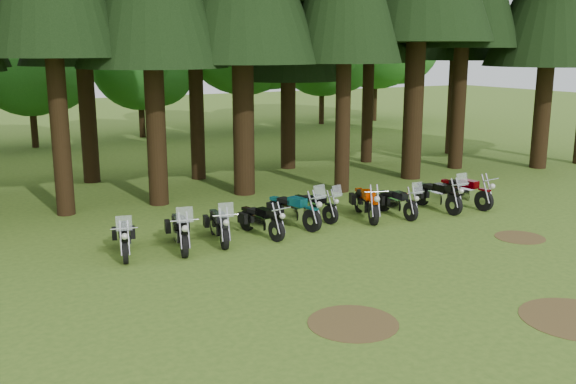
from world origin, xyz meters
name	(u,v)px	position (x,y,z in m)	size (l,w,h in m)	color
ground	(407,268)	(0.00, 0.00, 0.00)	(120.00, 120.00, 0.00)	#3E601D
decid_3	(34,63)	(-4.71, 25.13, 4.51)	(6.12, 5.95, 7.65)	#2F1F0F
decid_4	(144,64)	(1.58, 26.32, 4.37)	(5.93, 5.76, 7.41)	#2F1F0F
decid_5	(251,33)	(8.29, 25.71, 6.23)	(8.45, 8.21, 10.56)	#2F1F0F
decid_6	(328,49)	(14.85, 27.01, 5.20)	(7.06, 6.86, 8.82)	#2F1F0F
decid_7	(383,35)	(19.46, 26.83, 6.22)	(8.44, 8.20, 10.55)	#2F1F0F
dirt_patch_0	(353,323)	(-3.00, -2.00, 0.01)	(1.80, 1.80, 0.01)	#4C3D1E
dirt_patch_1	(520,237)	(4.50, 0.50, 0.01)	(1.40, 1.40, 0.01)	#4C3D1E
dirt_patch_2	(576,319)	(1.00, -4.00, 0.01)	(2.20, 2.20, 0.01)	#4C3D1E
motorcycle_0	(124,239)	(-5.76, 4.40, 0.43)	(0.73, 2.06, 1.30)	black
motorcycle_1	(180,232)	(-4.31, 4.20, 0.47)	(0.74, 2.23, 1.41)	black
motorcycle_2	(219,226)	(-3.14, 4.30, 0.45)	(0.69, 2.14, 1.35)	black
motorcycle_3	(261,221)	(-1.86, 4.25, 0.42)	(0.48, 2.03, 0.83)	black
motorcycle_4	(293,211)	(-0.57, 4.64, 0.49)	(0.85, 2.30, 1.45)	black
motorcycle_5	(315,207)	(0.40, 5.01, 0.42)	(0.70, 1.99, 1.26)	black
motorcycle_6	(366,204)	(1.92, 4.38, 0.48)	(0.90, 2.21, 0.93)	black
motorcycle_7	(397,203)	(2.95, 4.12, 0.43)	(0.38, 2.03, 1.28)	black
motorcycle_8	(438,196)	(4.62, 4.08, 0.48)	(0.42, 2.26, 1.43)	black
motorcycle_9	(464,193)	(5.78, 4.05, 0.48)	(0.43, 2.30, 0.93)	black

